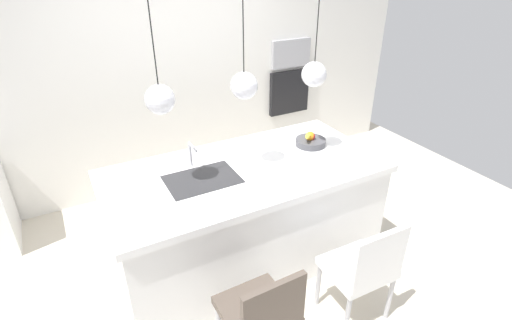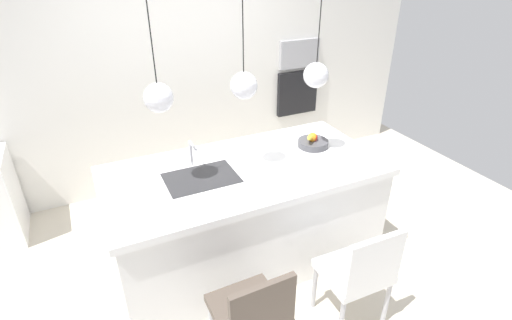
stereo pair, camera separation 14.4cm
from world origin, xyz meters
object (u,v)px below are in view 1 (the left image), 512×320
at_px(microwave, 290,53).
at_px(chair_near, 262,313).
at_px(oven, 289,92).
at_px(chair_middle, 364,267).
at_px(fruit_bowl, 310,141).

distance_m(microwave, chair_near, 3.32).
bearing_deg(oven, microwave, 0.00).
bearing_deg(microwave, chair_middle, -111.30).
xyz_separation_m(oven, chair_near, (-1.86, -2.60, -0.39)).
height_order(microwave, chair_middle, microwave).
xyz_separation_m(chair_near, chair_middle, (0.84, -0.00, -0.00)).
bearing_deg(chair_near, oven, 54.48).
distance_m(oven, chair_middle, 2.82).
distance_m(fruit_bowl, microwave, 1.70).
bearing_deg(chair_near, microwave, 54.48).
height_order(fruit_bowl, chair_near, fruit_bowl).
bearing_deg(chair_middle, microwave, 68.70).
relative_size(chair_near, chair_middle, 0.98).
bearing_deg(chair_middle, oven, 68.70).
bearing_deg(oven, fruit_bowl, -116.00).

